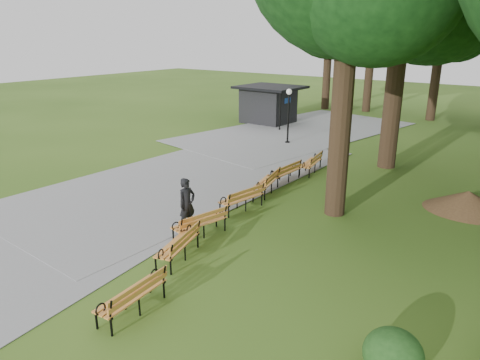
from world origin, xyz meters
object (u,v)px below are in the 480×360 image
Objects in this scene: person at (187,204)px; bench_1 at (178,245)px; bench_3 at (241,198)px; bench_6 at (310,163)px; kiosk at (268,104)px; bench_0 at (131,295)px; bench_2 at (199,223)px; bench_4 at (266,182)px; dirt_mound at (467,201)px; bench_5 at (284,172)px; lamp_post at (289,104)px.

bench_1 is at bearing -137.98° from person.
bench_3 and bench_6 have the same top height.
bench_1 is 4.05m from bench_3.
kiosk is at bearing 32.08° from person.
bench_0 and bench_6 have the same top height.
kiosk is at bearing -170.51° from bench_1.
bench_0 is (9.84, -20.72, -0.85)m from kiosk.
bench_2 and bench_6 have the same top height.
bench_6 is at bearing -46.24° from kiosk.
kiosk is 2.16× the size of bench_2.
bench_4 is 3.44m from bench_6.
bench_5 is at bearing -171.03° from dirt_mound.
bench_0 is 2.58m from bench_1.
dirt_mound is at bearing 135.10° from bench_3.
lamp_post reaches higher than kiosk.
bench_3 is (0.40, 2.36, -0.41)m from person.
bench_3 is 5.47m from bench_6.
dirt_mound is 1.28× the size of bench_1.
bench_2 is 7.97m from bench_6.
bench_1 is at bearing -62.42° from kiosk.
kiosk reaches higher than bench_6.
bench_6 is at bearing -48.99° from lamp_post.
kiosk is 17.57m from dirt_mound.
bench_3 is at bearing -170.47° from bench_0.
lamp_post is 1.62× the size of bench_3.
person reaches higher than bench_0.
bench_1 is 1.56m from bench_2.
kiosk is 1.34× the size of lamp_post.
bench_5 is at bearing -52.45° from kiosk.
lamp_post reaches higher than bench_2.
lamp_post reaches higher than bench_6.
bench_2 is at bearing -164.94° from bench_0.
bench_6 is (0.24, 7.82, -0.41)m from person.
bench_0 and bench_4 have the same top height.
bench_0 is at bearing -71.09° from lamp_post.
dirt_mound is 1.28× the size of bench_5.
dirt_mound is (10.31, -5.08, -1.85)m from lamp_post.
person is 2.03m from bench_1.
lamp_post is at bearing -177.94° from bench_1.
person is at bearing -11.74° from bench_6.
dirt_mound is 7.94m from bench_3.
bench_0 and bench_1 have the same top height.
kiosk is 2.16× the size of bench_3.
bench_2 is 2.51m from bench_3.
person is 0.77m from bench_2.
bench_3 is at bearing -2.49° from person.
bench_1 is at bearing 19.96° from bench_3.
bench_0 is at bearing -1.26° from bench_6.
bench_2 is (0.63, -0.15, -0.41)m from person.
bench_4 is (-0.28, 2.03, 0.00)m from bench_3.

